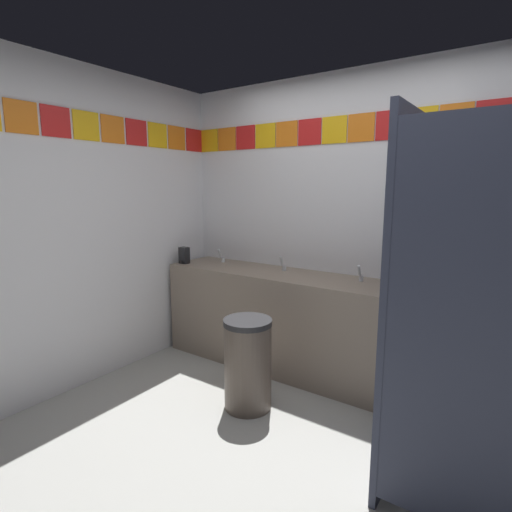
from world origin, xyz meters
TOP-DOWN VIEW (x-y plane):
  - ground_plane at (0.00, 0.00)m, footprint 8.03×8.03m
  - wall_back at (0.00, 1.47)m, footprint 3.65×0.09m
  - wall_side at (-1.86, 0.00)m, footprint 0.09×2.86m
  - vanity_counter at (-0.71, 1.16)m, footprint 2.13×0.55m
  - faucet_left at (-1.42, 1.25)m, footprint 0.04×0.10m
  - faucet_center at (-0.71, 1.25)m, footprint 0.04×0.10m
  - faucet_right at (-0.00, 1.25)m, footprint 0.04×0.10m
  - soap_dispenser at (-1.69, 1.00)m, footprint 0.09×0.09m
  - stall_divider at (0.72, 0.47)m, footprint 0.92×1.41m
  - trash_bin at (-0.52, 0.44)m, footprint 0.35×0.35m

SIDE VIEW (x-z plane):
  - ground_plane at x=0.00m, z-range 0.00..0.00m
  - trash_bin at x=-0.52m, z-range 0.00..0.67m
  - vanity_counter at x=-0.71m, z-range 0.01..0.87m
  - faucet_left at x=-1.42m, z-range 0.84..0.98m
  - faucet_center at x=-0.71m, z-range 0.84..0.98m
  - faucet_right at x=0.00m, z-range 0.84..0.98m
  - soap_dispenser at x=-1.69m, z-range 0.86..1.02m
  - stall_divider at x=0.72m, z-range 0.00..1.97m
  - wall_side at x=-1.86m, z-range 0.01..2.54m
  - wall_back at x=0.00m, z-range 0.01..2.54m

